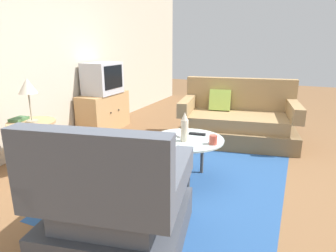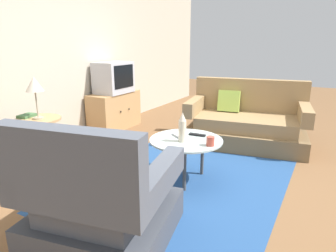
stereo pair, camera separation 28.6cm
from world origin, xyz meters
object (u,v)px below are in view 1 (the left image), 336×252
object	(u,v)px
mug	(213,140)
side_table	(33,136)
book	(19,119)
tv_stand	(104,112)
tv_remote_dark	(197,134)
coffee_table	(187,142)
television	(103,78)
table_lamp	(28,88)
armchair	(115,206)
tv_remote_silver	(178,135)
couch	(237,122)
vase	(185,127)

from	to	relation	value
mug	side_table	bearing A→B (deg)	102.90
book	mug	bearing A→B (deg)	-87.74
tv_stand	tv_remote_dark	size ratio (longest dim) A/B	5.13
coffee_table	television	size ratio (longest dim) A/B	1.27
television	table_lamp	xyz separation A→B (m)	(-1.68, -0.28, 0.10)
armchair	coffee_table	xyz separation A→B (m)	(1.20, -0.09, 0.11)
table_lamp	television	bearing A→B (deg)	9.33
tv_remote_silver	tv_stand	bearing A→B (deg)	-178.50
mug	tv_remote_silver	size ratio (longest dim) A/B	0.80
side_table	tv_remote_dark	size ratio (longest dim) A/B	3.22
television	book	world-z (taller)	television
armchair	book	xyz separation A→B (m)	(0.68, 1.71, 0.29)
mug	tv_remote_silver	bearing A→B (deg)	77.17
couch	vase	distance (m)	1.62
armchair	table_lamp	size ratio (longest dim) A/B	2.36
couch	tv_stand	distance (m)	2.17
tv_stand	mug	size ratio (longest dim) A/B	7.32
tv_remote_dark	table_lamp	bearing A→B (deg)	-163.70
side_table	tv_remote_silver	distance (m)	1.62
book	tv_stand	bearing A→B (deg)	-6.69
couch	television	world-z (taller)	television
tv_remote_dark	tv_remote_silver	bearing A→B (deg)	-149.66
armchair	tv_remote_dark	size ratio (longest dim) A/B	6.23
television	tv_remote_dark	xyz separation A→B (m)	(-1.01, -1.95, -0.40)
mug	armchair	bearing A→B (deg)	161.40
tv_remote_silver	tv_remote_dark	bearing A→B (deg)	69.79
vase	tv_remote_silver	size ratio (longest dim) A/B	1.89
tv_remote_dark	tv_remote_silver	size ratio (longest dim) A/B	1.14
book	couch	bearing A→B (deg)	-55.62
mug	tv_remote_dark	size ratio (longest dim) A/B	0.70
mug	tv_stand	bearing A→B (deg)	60.88
couch	armchair	bearing A→B (deg)	73.39
couch	mug	bearing A→B (deg)	82.48
vase	tv_stand	bearing A→B (deg)	56.73
television	vase	bearing A→B (deg)	-123.46
side_table	television	xyz separation A→B (m)	(1.67, 0.25, 0.44)
side_table	mug	bearing A→B (deg)	-77.10
vase	couch	bearing A→B (deg)	-8.46
couch	tv_remote_silver	xyz separation A→B (m)	(-1.45, 0.36, 0.17)
side_table	tv_stand	xyz separation A→B (m)	(1.67, 0.27, -0.11)
vase	coffee_table	bearing A→B (deg)	-0.63
couch	television	xyz separation A→B (m)	(-0.32, 2.13, 0.57)
coffee_table	tv_remote_silver	distance (m)	0.14
table_lamp	tv_remote_silver	bearing A→B (deg)	-69.98
television	vase	distance (m)	2.29
armchair	coffee_table	bearing A→B (deg)	73.82
side_table	tv_stand	size ratio (longest dim) A/B	0.63
armchair	tv_stand	xyz separation A→B (m)	(2.37, 1.82, -0.00)
couch	tv_stand	world-z (taller)	couch
couch	side_table	distance (m)	2.74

